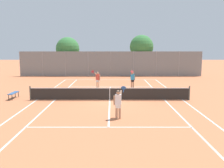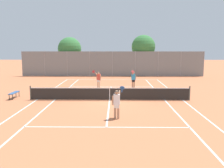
{
  "view_description": "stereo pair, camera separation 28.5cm",
  "coord_description": "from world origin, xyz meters",
  "px_view_note": "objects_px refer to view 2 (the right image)",
  "views": [
    {
      "loc": [
        0.17,
        -18.32,
        3.94
      ],
      "look_at": [
        0.15,
        1.5,
        1.0
      ],
      "focal_mm": 40.0,
      "sensor_mm": 36.0,
      "label": 1
    },
    {
      "loc": [
        0.45,
        -18.32,
        3.94
      ],
      "look_at": [
        0.15,
        1.5,
        1.0
      ],
      "focal_mm": 40.0,
      "sensor_mm": 36.0,
      "label": 2
    }
  ],
  "objects_px": {
    "tree_behind_left": "(70,50)",
    "tree_behind_right": "(143,48)",
    "player_near_side": "(117,102)",
    "player_far_left": "(99,79)",
    "tennis_net": "(110,93)",
    "loose_tennis_ball_2": "(142,88)",
    "player_far_right": "(133,79)",
    "loose_tennis_ball_0": "(170,98)",
    "loose_tennis_ball_1": "(63,85)",
    "courtside_bench": "(14,93)"
  },
  "relations": [
    {
      "from": "loose_tennis_ball_2",
      "to": "loose_tennis_ball_1",
      "type": "bearing_deg",
      "value": 168.72
    },
    {
      "from": "loose_tennis_ball_0",
      "to": "loose_tennis_ball_1",
      "type": "relative_size",
      "value": 1.0
    },
    {
      "from": "tennis_net",
      "to": "courtside_bench",
      "type": "relative_size",
      "value": 8.0
    },
    {
      "from": "player_far_right",
      "to": "tree_behind_right",
      "type": "bearing_deg",
      "value": 79.52
    },
    {
      "from": "tree_behind_right",
      "to": "tennis_net",
      "type": "bearing_deg",
      "value": -104.06
    },
    {
      "from": "loose_tennis_ball_0",
      "to": "loose_tennis_ball_2",
      "type": "bearing_deg",
      "value": 108.52
    },
    {
      "from": "tree_behind_left",
      "to": "loose_tennis_ball_1",
      "type": "bearing_deg",
      "value": -84.02
    },
    {
      "from": "player_far_left",
      "to": "loose_tennis_ball_0",
      "type": "height_order",
      "value": "player_far_left"
    },
    {
      "from": "loose_tennis_ball_0",
      "to": "loose_tennis_ball_2",
      "type": "xyz_separation_m",
      "value": [
        -1.62,
        4.83,
        0.0
      ]
    },
    {
      "from": "tree_behind_left",
      "to": "tennis_net",
      "type": "bearing_deg",
      "value": -70.65
    },
    {
      "from": "tree_behind_left",
      "to": "player_far_right",
      "type": "bearing_deg",
      "value": -55.29
    },
    {
      "from": "tennis_net",
      "to": "courtside_bench",
      "type": "xyz_separation_m",
      "value": [
        -7.43,
        0.58,
        -0.1
      ]
    },
    {
      "from": "player_far_left",
      "to": "tree_behind_right",
      "type": "height_order",
      "value": "tree_behind_right"
    },
    {
      "from": "tennis_net",
      "to": "loose_tennis_ball_0",
      "type": "relative_size",
      "value": 181.82
    },
    {
      "from": "loose_tennis_ball_2",
      "to": "courtside_bench",
      "type": "relative_size",
      "value": 0.04
    },
    {
      "from": "player_far_left",
      "to": "tree_behind_left",
      "type": "relative_size",
      "value": 0.33
    },
    {
      "from": "player_far_left",
      "to": "loose_tennis_ball_2",
      "type": "distance_m",
      "value": 4.32
    },
    {
      "from": "player_far_left",
      "to": "loose_tennis_ball_0",
      "type": "distance_m",
      "value": 7.56
    },
    {
      "from": "courtside_bench",
      "to": "loose_tennis_ball_2",
      "type": "bearing_deg",
      "value": 25.26
    },
    {
      "from": "tennis_net",
      "to": "courtside_bench",
      "type": "bearing_deg",
      "value": 175.57
    },
    {
      "from": "loose_tennis_ball_0",
      "to": "tree_behind_right",
      "type": "bearing_deg",
      "value": 91.05
    },
    {
      "from": "tennis_net",
      "to": "player_far_right",
      "type": "height_order",
      "value": "player_far_right"
    },
    {
      "from": "loose_tennis_ball_1",
      "to": "courtside_bench",
      "type": "height_order",
      "value": "courtside_bench"
    },
    {
      "from": "player_far_right",
      "to": "loose_tennis_ball_0",
      "type": "bearing_deg",
      "value": -62.77
    },
    {
      "from": "loose_tennis_ball_0",
      "to": "loose_tennis_ball_1",
      "type": "bearing_deg",
      "value": 146.38
    },
    {
      "from": "player_near_side",
      "to": "courtside_bench",
      "type": "bearing_deg",
      "value": 145.38
    },
    {
      "from": "loose_tennis_ball_1",
      "to": "courtside_bench",
      "type": "distance_m",
      "value": 6.97
    },
    {
      "from": "player_near_side",
      "to": "loose_tennis_ball_2",
      "type": "relative_size",
      "value": 26.88
    },
    {
      "from": "player_near_side",
      "to": "loose_tennis_ball_2",
      "type": "xyz_separation_m",
      "value": [
        2.51,
        10.42,
        -0.89
      ]
    },
    {
      "from": "tree_behind_left",
      "to": "tree_behind_right",
      "type": "xyz_separation_m",
      "value": [
        10.47,
        -0.17,
        0.32
      ]
    },
    {
      "from": "tennis_net",
      "to": "player_far_right",
      "type": "bearing_deg",
      "value": 68.67
    },
    {
      "from": "tennis_net",
      "to": "player_far_right",
      "type": "relative_size",
      "value": 6.76
    },
    {
      "from": "player_far_left",
      "to": "tree_behind_left",
      "type": "bearing_deg",
      "value": 112.2
    },
    {
      "from": "player_far_right",
      "to": "loose_tennis_ball_2",
      "type": "xyz_separation_m",
      "value": [
        0.87,
        -0.0,
        -0.89
      ]
    },
    {
      "from": "player_near_side",
      "to": "player_far_left",
      "type": "height_order",
      "value": "same"
    },
    {
      "from": "player_near_side",
      "to": "tree_behind_right",
      "type": "xyz_separation_m",
      "value": [
        3.82,
        22.21,
        2.94
      ]
    },
    {
      "from": "courtside_bench",
      "to": "tree_behind_right",
      "type": "height_order",
      "value": "tree_behind_right"
    },
    {
      "from": "player_far_right",
      "to": "courtside_bench",
      "type": "xyz_separation_m",
      "value": [
        -9.58,
        -4.93,
        -0.52
      ]
    },
    {
      "from": "player_near_side",
      "to": "tree_behind_right",
      "type": "height_order",
      "value": "tree_behind_right"
    },
    {
      "from": "player_near_side",
      "to": "loose_tennis_ball_0",
      "type": "height_order",
      "value": "player_near_side"
    },
    {
      "from": "player_far_left",
      "to": "loose_tennis_ball_2",
      "type": "bearing_deg",
      "value": 1.63
    },
    {
      "from": "tennis_net",
      "to": "loose_tennis_ball_0",
      "type": "xyz_separation_m",
      "value": [
        4.64,
        0.68,
        -0.48
      ]
    },
    {
      "from": "loose_tennis_ball_1",
      "to": "courtside_bench",
      "type": "bearing_deg",
      "value": -110.02
    },
    {
      "from": "tree_behind_right",
      "to": "loose_tennis_ball_1",
      "type": "bearing_deg",
      "value": -132.66
    },
    {
      "from": "tree_behind_left",
      "to": "tree_behind_right",
      "type": "bearing_deg",
      "value": -0.95
    },
    {
      "from": "loose_tennis_ball_1",
      "to": "courtside_bench",
      "type": "xyz_separation_m",
      "value": [
        -2.38,
        -6.54,
        0.38
      ]
    },
    {
      "from": "player_far_right",
      "to": "player_far_left",
      "type": "bearing_deg",
      "value": -177.93
    },
    {
      "from": "tennis_net",
      "to": "tree_behind_right",
      "type": "bearing_deg",
      "value": 75.94
    },
    {
      "from": "tree_behind_left",
      "to": "player_near_side",
      "type": "bearing_deg",
      "value": -73.46
    },
    {
      "from": "player_near_side",
      "to": "player_far_left",
      "type": "xyz_separation_m",
      "value": [
        -1.71,
        10.3,
        0.0
      ]
    }
  ]
}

